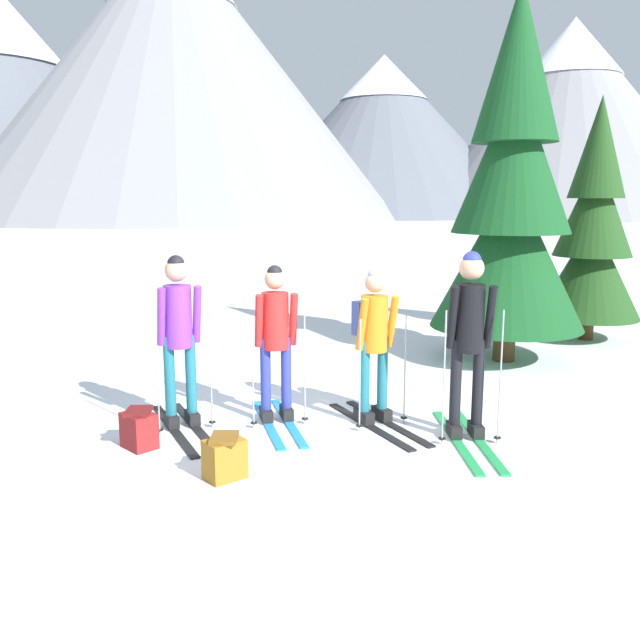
% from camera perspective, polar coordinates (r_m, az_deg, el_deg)
% --- Properties ---
extents(ground_plane, '(400.00, 400.00, 0.00)m').
position_cam_1_polar(ground_plane, '(6.97, -1.10, -9.18)').
color(ground_plane, white).
extents(skier_in_purple, '(1.00, 1.65, 1.78)m').
position_cam_1_polar(skier_in_purple, '(6.89, -12.17, -1.16)').
color(skier_in_purple, black).
rests_on(skier_in_purple, ground).
extents(skier_in_red, '(0.68, 1.58, 1.66)m').
position_cam_1_polar(skier_in_red, '(6.95, -4.04, -1.27)').
color(skier_in_red, '#1E84D1').
rests_on(skier_in_red, ground).
extents(skier_in_orange, '(1.00, 1.56, 1.63)m').
position_cam_1_polar(skier_in_orange, '(6.92, 4.40, -1.53)').
color(skier_in_orange, black).
rests_on(skier_in_orange, ground).
extents(skier_in_black, '(0.61, 1.73, 1.84)m').
position_cam_1_polar(skier_in_black, '(6.56, 12.44, -1.33)').
color(skier_in_black, green).
rests_on(skier_in_black, ground).
extents(pine_tree_near, '(2.16, 2.16, 5.21)m').
position_cam_1_polar(pine_tree_near, '(9.81, 15.88, 10.31)').
color(pine_tree_near, '#51381E').
rests_on(pine_tree_near, ground).
extents(pine_tree_mid, '(1.63, 1.63, 3.93)m').
position_cam_1_polar(pine_tree_mid, '(11.79, 22.13, 7.06)').
color(pine_tree_mid, '#51381E').
rests_on(pine_tree_mid, ground).
extents(backpack_on_snow_front, '(0.40, 0.39, 0.38)m').
position_cam_1_polar(backpack_on_snow_front, '(5.78, -8.34, -11.56)').
color(backpack_on_snow_front, '#99661E').
rests_on(backpack_on_snow_front, ground).
extents(backpack_on_snow_beside, '(0.40, 0.40, 0.38)m').
position_cam_1_polar(backpack_on_snow_beside, '(6.60, -15.41, -8.99)').
color(backpack_on_snow_beside, maroon).
rests_on(backpack_on_snow_beside, ground).
extents(mountain_ridge_distant, '(109.85, 56.50, 29.55)m').
position_cam_1_polar(mountain_ridge_distant, '(81.27, -10.36, 18.34)').
color(mountain_ridge_distant, slate).
rests_on(mountain_ridge_distant, ground).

